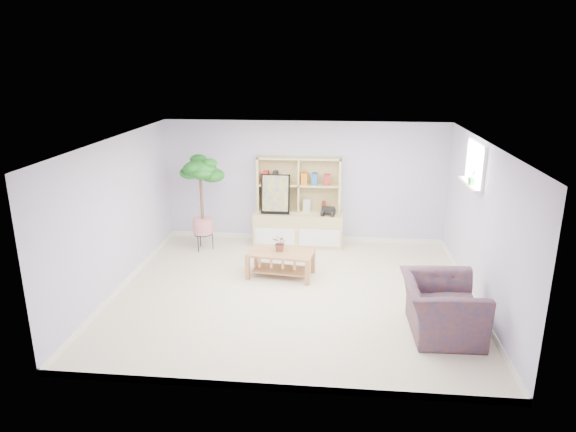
# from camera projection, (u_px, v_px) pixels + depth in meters

# --- Properties ---
(floor) EXTENTS (5.50, 5.00, 0.01)m
(floor) POSITION_uv_depth(u_px,v_px,m) (293.00, 293.00, 8.06)
(floor) COLOR beige
(floor) RESTS_ON ground
(ceiling) EXTENTS (5.50, 5.00, 0.01)m
(ceiling) POSITION_uv_depth(u_px,v_px,m) (294.00, 141.00, 7.36)
(ceiling) COLOR white
(ceiling) RESTS_ON walls
(walls) EXTENTS (5.51, 5.01, 2.40)m
(walls) POSITION_uv_depth(u_px,v_px,m) (294.00, 221.00, 7.71)
(walls) COLOR silver
(walls) RESTS_ON floor
(baseboard) EXTENTS (5.50, 5.00, 0.10)m
(baseboard) POSITION_uv_depth(u_px,v_px,m) (293.00, 290.00, 8.05)
(baseboard) COLOR white
(baseboard) RESTS_ON floor
(window) EXTENTS (0.10, 0.98, 0.68)m
(window) POSITION_uv_depth(u_px,v_px,m) (476.00, 164.00, 7.79)
(window) COLOR silver
(window) RESTS_ON walls
(window_sill) EXTENTS (0.14, 1.00, 0.04)m
(window_sill) POSITION_uv_depth(u_px,v_px,m) (470.00, 184.00, 7.89)
(window_sill) COLOR white
(window_sill) RESTS_ON walls
(storage_unit) EXTENTS (1.73, 0.58, 1.73)m
(storage_unit) POSITION_uv_depth(u_px,v_px,m) (298.00, 202.00, 9.95)
(storage_unit) COLOR beige
(storage_unit) RESTS_ON floor
(poster) EXTENTS (0.56, 0.13, 0.77)m
(poster) POSITION_uv_depth(u_px,v_px,m) (275.00, 194.00, 9.86)
(poster) COLOR yellow
(poster) RESTS_ON storage_unit
(toy_truck) EXTENTS (0.38, 0.29, 0.18)m
(toy_truck) POSITION_uv_depth(u_px,v_px,m) (328.00, 211.00, 9.82)
(toy_truck) COLOR black
(toy_truck) RESTS_ON storage_unit
(coffee_table) EXTENTS (1.15, 0.72, 0.44)m
(coffee_table) POSITION_uv_depth(u_px,v_px,m) (281.00, 264.00, 8.64)
(coffee_table) COLOR #AB6C3C
(coffee_table) RESTS_ON floor
(table_plant) EXTENTS (0.33, 0.32, 0.28)m
(table_plant) POSITION_uv_depth(u_px,v_px,m) (280.00, 243.00, 8.56)
(table_plant) COLOR #1E6C2E
(table_plant) RESTS_ON coffee_table
(floor_tree) EXTENTS (0.75, 0.75, 1.83)m
(floor_tree) POSITION_uv_depth(u_px,v_px,m) (202.00, 204.00, 9.65)
(floor_tree) COLOR #165319
(floor_tree) RESTS_ON floor
(armchair) EXTENTS (1.03, 1.17, 0.85)m
(armchair) POSITION_uv_depth(u_px,v_px,m) (442.00, 304.00, 6.78)
(armchair) COLOR navy
(armchair) RESTS_ON floor
(sill_plant) EXTENTS (0.14, 0.12, 0.24)m
(sill_plant) POSITION_uv_depth(u_px,v_px,m) (472.00, 177.00, 7.76)
(sill_plant) COLOR #165319
(sill_plant) RESTS_ON window_sill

